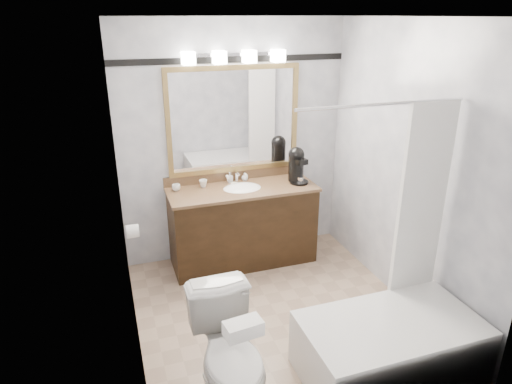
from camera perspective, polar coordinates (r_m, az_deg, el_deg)
room at (r=3.65m, az=2.91°, el=1.01°), size 2.42×2.62×2.52m
vanity at (r=4.85m, az=-1.68°, el=-3.99°), size 1.53×0.58×0.97m
mirror at (r=4.74m, az=-2.78°, el=8.97°), size 1.40×0.04×1.10m
vanity_light_bar at (r=4.60m, az=-2.73°, el=16.56°), size 1.02×0.14×0.12m
accent_stripe at (r=4.66m, az=-2.96°, el=16.21°), size 2.40×0.01×0.06m
bathtub at (r=3.67m, az=16.52°, el=-17.15°), size 1.30×0.75×1.96m
tp_roll at (r=4.25m, az=-15.18°, el=-4.76°), size 0.11×0.12×0.12m
toilet at (r=3.23m, az=-3.19°, el=-19.75°), size 0.45×0.78×0.79m
tissue_box at (r=2.72m, az=-1.60°, el=-16.67°), size 0.23×0.15×0.09m
coffee_maker at (r=4.82m, az=5.09°, el=3.49°), size 0.20×0.25×0.38m
cup_left at (r=4.67m, az=-9.95°, el=0.56°), size 0.10×0.10×0.07m
cup_right at (r=4.73m, az=-6.61°, el=1.08°), size 0.09×0.09×0.08m
soap_bottle_a at (r=4.83m, az=-3.31°, el=1.84°), size 0.07×0.07×0.11m
soap_bottle_b at (r=4.88m, az=-1.42°, el=1.92°), size 0.08×0.08×0.09m
soap_bar at (r=4.77m, az=-2.75°, el=1.05°), size 0.08×0.06×0.02m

